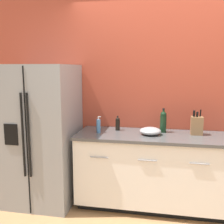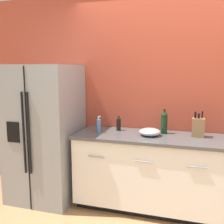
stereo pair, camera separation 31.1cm
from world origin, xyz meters
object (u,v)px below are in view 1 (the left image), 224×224
(wine_bottle, at_px, (163,121))
(oil_bottle, at_px, (118,123))
(mixing_bowl, at_px, (150,131))
(knife_block, at_px, (197,125))
(soap_dispenser, at_px, (99,126))
(refrigerator, at_px, (42,134))

(wine_bottle, xyz_separation_m, oil_bottle, (-0.56, 0.00, -0.05))
(wine_bottle, bearing_deg, mixing_bowl, -134.60)
(knife_block, bearing_deg, soap_dispenser, -174.08)
(soap_dispenser, bearing_deg, mixing_bowl, 1.71)
(oil_bottle, distance_m, mixing_bowl, 0.44)
(soap_dispenser, bearing_deg, wine_bottle, 12.26)
(refrigerator, xyz_separation_m, wine_bottle, (1.48, 0.20, 0.18))
(mixing_bowl, bearing_deg, refrigerator, -177.83)
(refrigerator, bearing_deg, wine_bottle, 7.62)
(refrigerator, bearing_deg, oil_bottle, 12.12)
(knife_block, relative_size, soap_dispenser, 1.48)
(refrigerator, relative_size, mixing_bowl, 6.89)
(knife_block, bearing_deg, refrigerator, -175.37)
(mixing_bowl, bearing_deg, soap_dispenser, -178.29)
(refrigerator, distance_m, knife_block, 1.87)
(refrigerator, xyz_separation_m, soap_dispenser, (0.71, 0.03, 0.13))
(oil_bottle, bearing_deg, refrigerator, -167.88)
(soap_dispenser, height_order, oil_bottle, soap_dispenser)
(soap_dispenser, height_order, mixing_bowl, soap_dispenser)
(refrigerator, height_order, wine_bottle, refrigerator)
(refrigerator, bearing_deg, mixing_bowl, 2.17)
(refrigerator, distance_m, mixing_bowl, 1.33)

